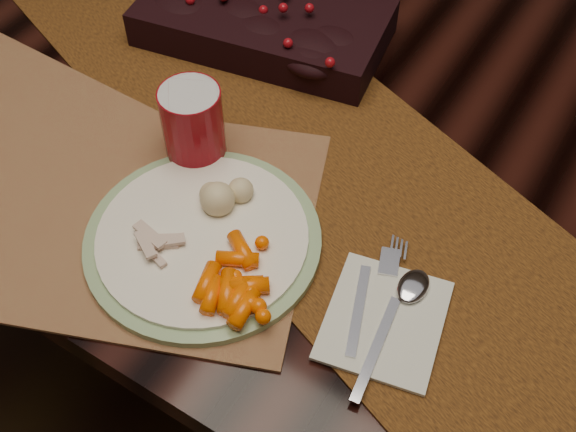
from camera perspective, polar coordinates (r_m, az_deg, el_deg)
The scene contains 13 objects.
floor at distance 1.63m, azimuth 3.86°, elevation -10.83°, with size 5.00×5.00×0.00m, color black.
dining_table at distance 1.31m, azimuth 4.72°, elevation -3.24°, with size 1.80×1.00×0.75m, color black.
table_runner at distance 0.97m, azimuth 0.29°, elevation 6.11°, with size 1.65×0.34×0.00m, color #462204.
centerpiece at distance 1.11m, azimuth -1.97°, elevation 15.40°, with size 0.36×0.19×0.07m, color black, non-canonical shape.
placemat_main at distance 0.91m, azimuth -13.25°, elevation 0.33°, with size 0.48×0.35×0.00m, color brown.
dinner_plate at distance 0.86m, azimuth -6.75°, elevation -1.79°, with size 0.28×0.28×0.02m, color white.
baby_carrots at distance 0.81m, azimuth -4.87°, elevation -4.48°, with size 0.10×0.09×0.02m, color #FA5A00, non-canonical shape.
mashed_potatoes at distance 0.87m, azimuth -4.73°, elevation 2.49°, with size 0.08×0.07×0.05m, color #E4CA86, non-canonical shape.
turkey_shreds at distance 0.84m, azimuth -10.43°, elevation -2.13°, with size 0.07×0.06×0.02m, color tan, non-canonical shape.
napkin at distance 0.80m, azimuth 7.62°, elevation -8.14°, with size 0.12×0.14×0.00m, color silver.
fork at distance 0.81m, azimuth 6.22°, elevation -6.39°, with size 0.02×0.15×0.00m, color silver, non-canonical shape.
spoon at distance 0.79m, azimuth 7.91°, elevation -8.76°, with size 0.03×0.17×0.00m, color #B9B9C4, non-canonical shape.
red_cup at distance 0.92m, azimuth -7.51°, elevation 7.14°, with size 0.08×0.08×0.11m, color maroon.
Camera 1 is at (0.31, -0.70, 1.45)m, focal length 45.00 mm.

